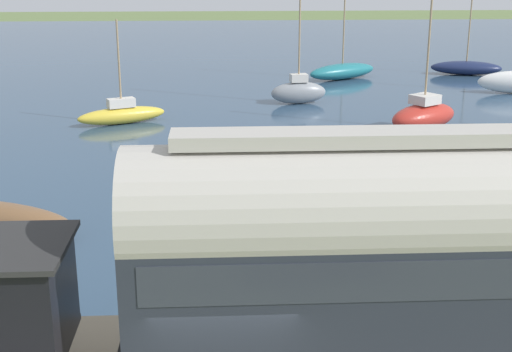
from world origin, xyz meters
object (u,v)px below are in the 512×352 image
object	(u,v)px
sailboat_red	(424,115)
sailboat_navy	(466,67)
sailboat_yellow	(122,114)
rowboat_near_shore	(192,277)
sailboat_teal	(342,71)
sailboat_gray	(299,91)
passenger_coach	(414,246)
rowboat_far_out	(238,233)
rowboat_off_pier	(429,207)

from	to	relation	value
sailboat_red	sailboat_navy	size ratio (longest dim) A/B	0.98
sailboat_yellow	rowboat_near_shore	world-z (taller)	sailboat_yellow
sailboat_red	sailboat_teal	bearing A→B (deg)	-28.61
sailboat_teal	rowboat_near_shore	size ratio (longest dim) A/B	4.50
sailboat_gray	rowboat_near_shore	bearing A→B (deg)	158.61
sailboat_red	sailboat_navy	xyz separation A→B (m)	(16.31, -7.67, -0.20)
passenger_coach	sailboat_red	world-z (taller)	sailboat_red
sailboat_gray	sailboat_teal	bearing A→B (deg)	-34.00
sailboat_navy	rowboat_far_out	size ratio (longest dim) A/B	4.40
sailboat_red	rowboat_near_shore	distance (m)	19.74
passenger_coach	sailboat_navy	size ratio (longest dim) A/B	1.27
sailboat_yellow	sailboat_red	size ratio (longest dim) A/B	0.63
passenger_coach	rowboat_near_shore	world-z (taller)	passenger_coach
sailboat_red	rowboat_off_pier	distance (m)	11.92
rowboat_near_shore	sailboat_gray	bearing A→B (deg)	26.84
sailboat_yellow	rowboat_off_pier	distance (m)	18.02
sailboat_yellow	rowboat_far_out	bearing A→B (deg)	175.44
rowboat_far_out	passenger_coach	bearing A→B (deg)	-160.41
sailboat_gray	sailboat_navy	xyz separation A→B (m)	(9.64, -13.05, -0.23)
sailboat_red	sailboat_yellow	bearing A→B (deg)	47.89
sailboat_teal	rowboat_near_shore	xyz separation A→B (m)	(-31.48, 9.27, -0.39)
sailboat_red	rowboat_near_shore	xyz separation A→B (m)	(-16.57, 10.71, -0.54)
passenger_coach	sailboat_teal	bearing A→B (deg)	-7.84
rowboat_off_pier	rowboat_near_shore	world-z (taller)	rowboat_near_shore
passenger_coach	rowboat_near_shore	bearing A→B (deg)	38.78
passenger_coach	rowboat_far_out	xyz separation A→B (m)	(8.28, 2.95, -2.98)
sailboat_gray	sailboat_red	world-z (taller)	sailboat_gray
passenger_coach	rowboat_off_pier	xyz separation A→B (m)	(10.30, -3.48, -3.02)
sailboat_teal	rowboat_far_out	bearing A→B (deg)	133.57
rowboat_near_shore	rowboat_far_out	distance (m)	3.29
sailboat_gray	rowboat_far_out	xyz separation A→B (m)	(-20.21, 4.07, -0.56)
sailboat_gray	rowboat_near_shore	size ratio (longest dim) A/B	4.61
rowboat_off_pier	sailboat_teal	bearing A→B (deg)	44.02
passenger_coach	rowboat_near_shore	size ratio (longest dim) A/B	5.42
sailboat_teal	passenger_coach	bearing A→B (deg)	141.44
rowboat_near_shore	rowboat_far_out	bearing A→B (deg)	17.17
rowboat_near_shore	rowboat_far_out	size ratio (longest dim) A/B	1.03
sailboat_red	rowboat_far_out	world-z (taller)	sailboat_red
passenger_coach	sailboat_gray	distance (m)	28.61
sailboat_navy	rowboat_near_shore	xyz separation A→B (m)	(-32.88, 18.38, -0.34)
sailboat_red	sailboat_navy	bearing A→B (deg)	-59.33
sailboat_gray	sailboat_navy	size ratio (longest dim) A/B	1.08
rowboat_far_out	rowboat_near_shore	bearing A→B (deg)	157.39
rowboat_off_pier	rowboat_near_shore	size ratio (longest dim) A/B	1.22
passenger_coach	sailboat_red	size ratio (longest dim) A/B	1.30
rowboat_far_out	sailboat_red	bearing A→B (deg)	-34.95
sailboat_red	rowboat_far_out	distance (m)	16.52
passenger_coach	sailboat_red	xyz separation A→B (m)	(21.81, -6.50, -2.45)
sailboat_red	rowboat_off_pier	xyz separation A→B (m)	(-11.51, 3.02, -0.57)
sailboat_navy	sailboat_yellow	bearing A→B (deg)	134.53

